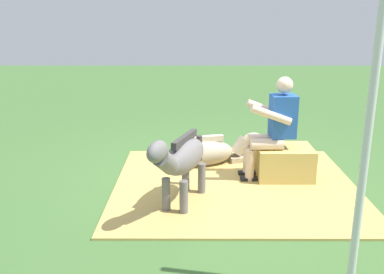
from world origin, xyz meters
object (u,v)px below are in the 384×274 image
Objects in this scene: hay_bale at (284,163)px; tent_pole_left at (367,137)px; pony_standing at (182,159)px; pony_lying at (209,152)px; person_seated at (273,125)px.

hay_bale is 0.28× the size of tent_pole_left.
pony_lying is (-0.34, -1.31, -0.36)m from pony_standing.
person_seated is 1.06m from pony_lying.
pony_standing is at bearing 35.72° from person_seated.
pony_standing is at bearing 75.50° from pony_lying.
pony_standing reaches higher than pony_lying.
pony_standing is at bearing -48.66° from tent_pole_left.
person_seated is at bearing -144.28° from pony_standing.
pony_lying is 0.55× the size of tent_pole_left.
hay_bale is 0.53× the size of pony_standing.
pony_lying is (0.77, -0.51, -0.52)m from person_seated.
pony_standing is 0.53× the size of tent_pole_left.
tent_pole_left reaches higher than hay_bale.
pony_standing is 0.95× the size of pony_lying.
person_seated reaches higher than hay_bale.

